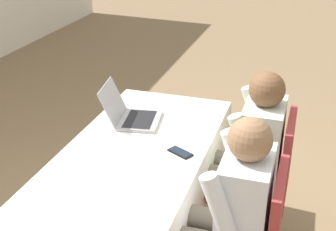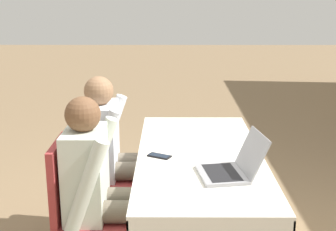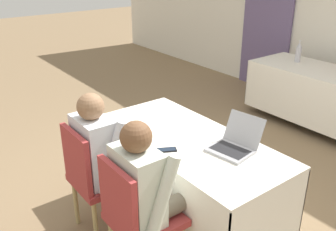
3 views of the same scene
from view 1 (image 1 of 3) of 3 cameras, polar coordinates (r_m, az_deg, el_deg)
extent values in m
cube|color=white|center=(2.63, -4.19, -4.56)|extent=(1.69, 0.78, 0.02)
cube|color=white|center=(2.70, 3.80, -11.66)|extent=(1.69, 0.01, 0.62)
cube|color=white|center=(2.94, -11.07, -8.72)|extent=(1.69, 0.01, 0.62)
cube|color=white|center=(3.48, 1.06, -2.55)|extent=(0.01, 0.78, 0.62)
cube|color=#99999E|center=(2.95, -3.45, -0.62)|extent=(0.34, 0.29, 0.02)
cube|color=black|center=(2.94, -3.45, -0.43)|extent=(0.29, 0.21, 0.00)
cube|color=#99999E|center=(2.94, -6.78, 1.69)|extent=(0.32, 0.15, 0.22)
cube|color=black|center=(2.94, -6.78, 1.69)|extent=(0.28, 0.13, 0.19)
cube|color=black|center=(2.59, 1.52, -4.54)|extent=(0.12, 0.16, 0.01)
cube|color=#192333|center=(2.59, 1.52, -4.43)|extent=(0.11, 0.14, 0.00)
cube|color=white|center=(2.76, -7.10, -2.95)|extent=(0.25, 0.33, 0.00)
cube|color=#9E3333|center=(2.25, 13.09, -12.08)|extent=(0.40, 0.04, 0.45)
cylinder|color=tan|center=(3.20, 6.88, -9.88)|extent=(0.04, 0.04, 0.43)
cylinder|color=tan|center=(2.92, 5.46, -13.71)|extent=(0.04, 0.04, 0.43)
cylinder|color=tan|center=(3.17, 13.23, -10.82)|extent=(0.04, 0.04, 0.43)
cube|color=#9E3333|center=(2.90, 9.87, -8.46)|extent=(0.44, 0.44, 0.05)
cube|color=#9E3333|center=(2.76, 14.36, -4.71)|extent=(0.40, 0.04, 0.45)
cylinder|color=#665B4C|center=(2.45, 5.07, -12.64)|extent=(0.13, 0.42, 0.13)
cube|color=silver|center=(2.24, 9.30, -10.81)|extent=(0.36, 0.22, 0.52)
cylinder|color=silver|center=(2.41, 9.18, -7.68)|extent=(0.08, 0.26, 0.54)
cylinder|color=silver|center=(2.07, 7.23, -13.77)|extent=(0.08, 0.26, 0.54)
sphere|color=#8C6647|center=(2.05, 9.98, -2.88)|extent=(0.20, 0.20, 0.20)
cylinder|color=#665B4C|center=(2.94, 7.75, -5.69)|extent=(0.13, 0.42, 0.13)
cylinder|color=#665B4C|center=(2.79, 7.06, -7.51)|extent=(0.13, 0.42, 0.13)
cylinder|color=#665B4C|center=(3.13, 4.15, -9.99)|extent=(0.10, 0.10, 0.48)
cylinder|color=#665B4C|center=(2.99, 3.30, -11.90)|extent=(0.10, 0.10, 0.48)
cube|color=silver|center=(2.75, 11.33, -3.65)|extent=(0.36, 0.22, 0.52)
cylinder|color=silver|center=(2.93, 11.10, -1.52)|extent=(0.08, 0.26, 0.54)
cylinder|color=silver|center=(2.56, 9.85, -5.56)|extent=(0.08, 0.26, 0.54)
sphere|color=brown|center=(2.60, 11.98, 3.12)|extent=(0.20, 0.20, 0.20)
camera|label=2|loc=(4.95, 10.50, 21.69)|focal=50.00mm
camera|label=3|loc=(4.20, 32.17, 22.60)|focal=40.00mm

